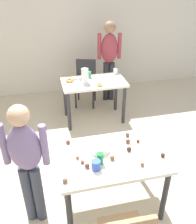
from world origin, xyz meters
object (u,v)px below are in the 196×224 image
object	(u,v)px
person_girl_near	(27,159)
person_adult_far	(109,55)
chair_far_table	(86,80)
pitcher_far	(85,76)
soda_can	(100,158)
dining_table_far	(94,88)
mixing_bowl	(100,148)
dining_table_near	(111,163)

from	to	relation	value
person_girl_near	person_adult_far	distance (m)	2.98
chair_far_table	pitcher_far	world-z (taller)	pitcher_far
chair_far_table	soda_can	distance (m)	2.67
person_girl_near	pitcher_far	size ratio (longest dim) A/B	6.02
dining_table_far	mixing_bowl	size ratio (longest dim) A/B	5.00
pitcher_far	chair_far_table	bearing A→B (deg)	78.96
mixing_bowl	person_adult_far	bearing A→B (deg)	72.46
chair_far_table	mixing_bowl	world-z (taller)	chair_far_table
dining_table_near	dining_table_far	distance (m)	1.90
person_adult_far	mixing_bowl	size ratio (longest dim) A/B	7.32
dining_table_near	person_girl_near	xyz separation A→B (m)	(-0.84, 0.02, 0.22)
person_adult_far	mixing_bowl	distance (m)	2.60
chair_far_table	pitcher_far	size ratio (longest dim) A/B	3.62
dining_table_near	pitcher_far	distance (m)	1.88
dining_table_near	person_adult_far	size ratio (longest dim) A/B	0.72
dining_table_near	chair_far_table	bearing A→B (deg)	85.35
person_adult_far	mixing_bowl	world-z (taller)	person_adult_far
mixing_bowl	pitcher_far	xyz separation A→B (m)	(0.17, 1.76, 0.09)
chair_far_table	soda_can	xyz separation A→B (m)	(-0.35, -2.63, 0.31)
dining_table_near	person_adult_far	bearing A→B (deg)	75.17
dining_table_far	mixing_bowl	world-z (taller)	mixing_bowl
person_adult_far	soda_can	xyz separation A→B (m)	(-0.82, -2.66, -0.13)
dining_table_near	chair_far_table	size ratio (longest dim) A/B	1.30
mixing_bowl	pitcher_far	size ratio (longest dim) A/B	0.89
chair_far_table	person_adult_far	bearing A→B (deg)	4.06
dining_table_far	dining_table_near	bearing A→B (deg)	-96.83
dining_table_far	pitcher_far	size ratio (longest dim) A/B	4.46
person_girl_near	soda_can	size ratio (longest dim) A/B	11.86
mixing_bowl	soda_can	xyz separation A→B (m)	(-0.04, -0.19, 0.03)
dining_table_far	person_adult_far	xyz separation A→B (m)	(0.46, 0.69, 0.32)
person_adult_far	chair_far_table	bearing A→B (deg)	-175.94
dining_table_near	mixing_bowl	size ratio (longest dim) A/B	5.27
chair_far_table	mixing_bowl	size ratio (longest dim) A/B	4.06
person_adult_far	pitcher_far	world-z (taller)	person_adult_far
dining_table_far	mixing_bowl	distance (m)	1.82
chair_far_table	person_adult_far	size ratio (longest dim) A/B	0.56
dining_table_near	soda_can	world-z (taller)	soda_can
person_adult_far	pitcher_far	size ratio (longest dim) A/B	6.52
dining_table_far	soda_can	world-z (taller)	soda_can
dining_table_far	soda_can	distance (m)	2.02
dining_table_near	dining_table_far	bearing A→B (deg)	83.17
dining_table_near	mixing_bowl	world-z (taller)	mixing_bowl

